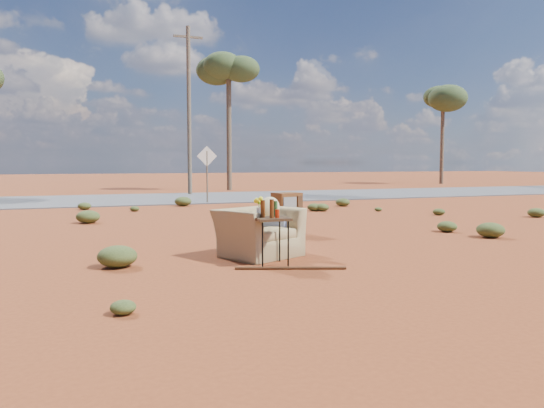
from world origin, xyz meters
name	(u,v)px	position (x,y,z in m)	size (l,w,h in m)	color
ground	(295,258)	(0.00, 0.00, 0.00)	(140.00, 140.00, 0.00)	brown
highway	(156,199)	(0.00, 15.00, 0.02)	(140.00, 7.00, 0.04)	#565659
armchair	(262,226)	(-0.41, 0.43, 0.50)	(1.60, 1.43, 1.07)	#978052
tv_unit	(287,203)	(1.02, 2.83, 0.67)	(0.64, 0.56, 0.90)	black
side_table	(269,216)	(-0.59, -0.35, 0.75)	(0.53, 0.53, 1.02)	#392414
rusty_bar	(291,268)	(-0.43, -0.83, 0.02)	(0.04, 0.04, 1.63)	#4D2914
road_sign	(207,164)	(1.50, 12.00, 1.50)	(0.78, 0.06, 2.19)	brown
eucalyptus_center	(229,75)	(5.00, 21.00, 6.43)	(3.20, 3.20, 7.60)	brown
eucalyptus_right	(443,102)	(22.00, 24.00, 5.94)	(3.20, 3.20, 7.10)	brown
utility_pole_center	(189,108)	(2.00, 17.50, 4.15)	(1.40, 0.20, 8.00)	brown
scrub_patch	(189,223)	(-0.82, 4.41, 0.14)	(17.49, 8.07, 0.33)	#4D5826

